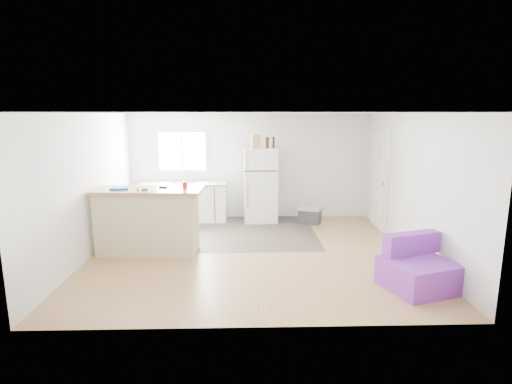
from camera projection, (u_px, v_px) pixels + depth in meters
room at (252, 185)px, 6.75m from camera, size 5.51×5.01×2.41m
vinyl_zone at (216, 232)px, 8.19m from camera, size 4.05×2.50×0.00m
window at (182, 151)px, 9.08m from camera, size 1.18×0.06×0.98m
interior_door at (380, 180)px, 8.38m from camera, size 0.11×0.92×2.10m
ceiling_fixture at (189, 115)px, 7.68m from camera, size 0.30×0.30×0.07m
kitchen_cabinets at (184, 201)px, 9.01m from camera, size 1.96×0.61×1.15m
peninsula at (148, 221)px, 6.89m from camera, size 1.88×0.81×1.13m
refrigerator at (260, 185)px, 8.93m from camera, size 0.75×0.72×1.65m
cooler at (310, 215)px, 8.83m from camera, size 0.57×0.49×0.37m
purple_seat at (417, 270)px, 5.54m from camera, size 1.07×1.06×0.71m
cleaner_jug at (155, 246)px, 6.93m from camera, size 0.13×0.10×0.28m
mop at (138, 242)px, 6.80m from camera, size 0.20×0.34×1.19m
red_cup at (185, 185)px, 6.80m from camera, size 0.11×0.11×0.12m
blue_tray at (120, 188)px, 6.74m from camera, size 0.33×0.27×0.04m
tool_a at (163, 187)px, 6.89m from camera, size 0.15×0.08×0.03m
tool_b at (145, 190)px, 6.65m from camera, size 0.11×0.07×0.03m
cardboard_box at (256, 141)px, 8.67m from camera, size 0.22×0.17×0.30m
bottle_left at (267, 143)px, 8.65m from camera, size 0.09×0.09×0.25m
bottle_right at (273, 142)px, 8.76m from camera, size 0.09×0.09×0.25m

